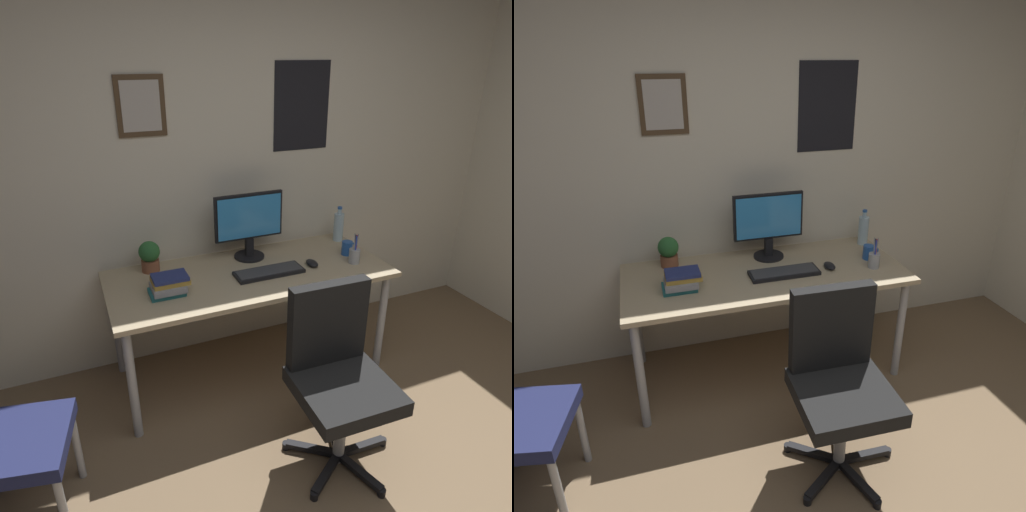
% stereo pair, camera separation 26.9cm
% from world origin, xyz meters
% --- Properties ---
extents(wall_back, '(4.40, 0.10, 2.60)m').
position_xyz_m(wall_back, '(-0.00, 2.15, 1.30)').
color(wall_back, beige).
rests_on(wall_back, ground_plane).
extents(desk, '(1.73, 0.74, 0.72)m').
position_xyz_m(desk, '(-0.02, 1.70, 0.65)').
color(desk, tan).
rests_on(desk, ground_plane).
extents(office_chair, '(0.55, 0.57, 0.95)m').
position_xyz_m(office_chair, '(0.11, 0.88, 0.53)').
color(office_chair, black).
rests_on(office_chair, ground_plane).
extents(monitor, '(0.46, 0.20, 0.43)m').
position_xyz_m(monitor, '(0.06, 1.91, 0.96)').
color(monitor, black).
rests_on(monitor, desk).
extents(keyboard, '(0.43, 0.15, 0.03)m').
position_xyz_m(keyboard, '(0.08, 1.63, 0.74)').
color(keyboard, black).
rests_on(keyboard, desk).
extents(computer_mouse, '(0.06, 0.11, 0.04)m').
position_xyz_m(computer_mouse, '(0.38, 1.63, 0.74)').
color(computer_mouse, black).
rests_on(computer_mouse, desk).
extents(water_bottle, '(0.07, 0.07, 0.25)m').
position_xyz_m(water_bottle, '(0.76, 1.94, 0.83)').
color(water_bottle, silver).
rests_on(water_bottle, desk).
extents(coffee_mug_near, '(0.11, 0.07, 0.09)m').
position_xyz_m(coffee_mug_near, '(0.68, 1.70, 0.77)').
color(coffee_mug_near, '#2659B2').
rests_on(coffee_mug_near, desk).
extents(potted_plant, '(0.13, 0.13, 0.19)m').
position_xyz_m(potted_plant, '(-0.58, 1.96, 0.83)').
color(potted_plant, brown).
rests_on(potted_plant, desk).
extents(pen_cup, '(0.07, 0.07, 0.20)m').
position_xyz_m(pen_cup, '(0.65, 1.56, 0.78)').
color(pen_cup, '#9EA0A5').
rests_on(pen_cup, desk).
extents(book_stack_left, '(0.23, 0.17, 0.11)m').
position_xyz_m(book_stack_left, '(-0.54, 1.62, 0.78)').
color(book_stack_left, '#26727A').
rests_on(book_stack_left, desk).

